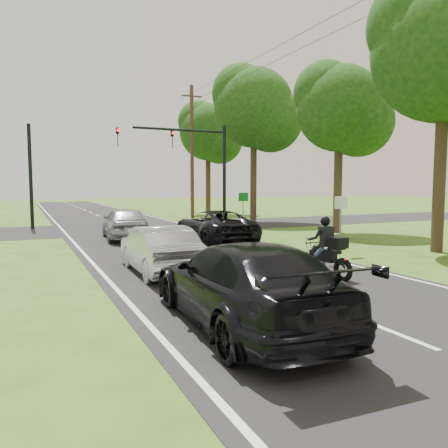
{
  "coord_description": "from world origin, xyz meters",
  "views": [
    {
      "loc": [
        -5.7,
        -9.47,
        2.53
      ],
      "look_at": [
        0.08,
        3.0,
        1.3
      ],
      "focal_mm": 35.0,
      "sensor_mm": 36.0,
      "label": 1
    }
  ],
  "objects": [
    {
      "name": "road",
      "position": [
        0.0,
        10.0,
        0.01
      ],
      "size": [
        8.0,
        100.0,
        0.01
      ],
      "primitive_type": "cube",
      "color": "black",
      "rests_on": "ground"
    },
    {
      "name": "dark_car_behind",
      "position": [
        -2.16,
        -2.66,
        0.77
      ],
      "size": [
        2.38,
        5.34,
        1.52
      ],
      "primitive_type": "imported",
      "rotation": [
        0.0,
        0.0,
        3.09
      ],
      "color": "black",
      "rests_on": "road"
    },
    {
      "name": "silver_sedan",
      "position": [
        -2.19,
        2.53,
        0.69
      ],
      "size": [
        1.5,
        4.16,
        1.36
      ],
      "primitive_type": "imported",
      "rotation": [
        0.0,
        0.0,
        3.13
      ],
      "color": "silver",
      "rests_on": "road"
    },
    {
      "name": "cross_road",
      "position": [
        0.0,
        16.0,
        0.01
      ],
      "size": [
        60.0,
        7.0,
        0.01
      ],
      "primitive_type": "cube",
      "color": "black",
      "rests_on": "ground"
    },
    {
      "name": "traffic_signal",
      "position": [
        3.34,
        14.0,
        4.14
      ],
      "size": [
        6.38,
        0.44,
        6.0
      ],
      "color": "black",
      "rests_on": "ground"
    },
    {
      "name": "ground",
      "position": [
        0.0,
        0.0,
        0.0
      ],
      "size": [
        140.0,
        140.0,
        0.0
      ],
      "primitive_type": "plane",
      "color": "#335417",
      "rests_on": "ground"
    },
    {
      "name": "utility_pole_far",
      "position": [
        6.2,
        22.0,
        5.08
      ],
      "size": [
        1.6,
        0.28,
        10.0
      ],
      "color": "#533326",
      "rests_on": "ground"
    },
    {
      "name": "sign_green",
      "position": [
        4.9,
        10.98,
        1.6
      ],
      "size": [
        0.55,
        0.07,
        2.12
      ],
      "color": "slate",
      "rests_on": "ground"
    },
    {
      "name": "tree_row_e",
      "position": [
        9.48,
        25.78,
        6.83
      ],
      "size": [
        5.28,
        5.12,
        9.61
      ],
      "color": "#332316",
      "rests_on": "ground"
    },
    {
      "name": "sign_white",
      "position": [
        4.7,
        2.98,
        1.6
      ],
      "size": [
        0.55,
        0.07,
        2.12
      ],
      "color": "slate",
      "rests_on": "ground"
    },
    {
      "name": "dark_suv",
      "position": [
        2.02,
        8.15,
        0.72
      ],
      "size": [
        2.5,
        5.15,
        1.41
      ],
      "primitive_type": "imported",
      "rotation": [
        0.0,
        0.0,
        3.11
      ],
      "color": "black",
      "rests_on": "road"
    },
    {
      "name": "motorcycle_rider",
      "position": [
        1.85,
        0.09,
        0.67
      ],
      "size": [
        0.58,
        1.97,
        1.7
      ],
      "rotation": [
        0.0,
        0.0,
        0.09
      ],
      "color": "black",
      "rests_on": "ground"
    },
    {
      "name": "signal_pole_far",
      "position": [
        -5.2,
        18.0,
        3.0
      ],
      "size": [
        0.2,
        0.2,
        6.0
      ],
      "primitive_type": "cylinder",
      "color": "black",
      "rests_on": "ground"
    },
    {
      "name": "silver_suv",
      "position": [
        -1.4,
        10.82,
        0.78
      ],
      "size": [
        2.21,
        4.64,
        1.53
      ],
      "primitive_type": "imported",
      "rotation": [
        0.0,
        0.0,
        3.05
      ],
      "color": "#989CA0",
      "rests_on": "road"
    },
    {
      "name": "tree_row_d",
      "position": [
        9.1,
        16.76,
        7.43
      ],
      "size": [
        5.76,
        5.58,
        10.45
      ],
      "color": "#332316",
      "rests_on": "ground"
    },
    {
      "name": "tree_row_c",
      "position": [
        9.75,
        8.8,
        6.23
      ],
      "size": [
        4.8,
        4.65,
        8.76
      ],
      "color": "#332316",
      "rests_on": "ground"
    }
  ]
}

